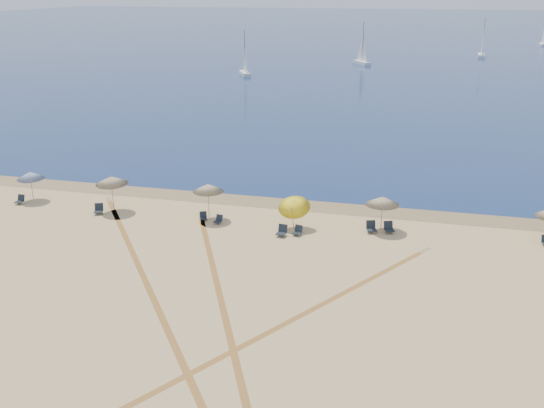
# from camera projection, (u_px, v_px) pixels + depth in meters

# --- Properties ---
(ground) EXTENTS (160.00, 160.00, 0.00)m
(ground) POSITION_uv_depth(u_px,v_px,m) (150.00, 398.00, 24.53)
(ground) COLOR tan
(ground) RESTS_ON ground
(ocean) EXTENTS (500.00, 500.00, 0.00)m
(ocean) POSITION_uv_depth(u_px,v_px,m) (405.00, 29.00, 230.26)
(ocean) COLOR #0C2151
(ocean) RESTS_ON ground
(wet_sand) EXTENTS (500.00, 500.00, 0.00)m
(wet_sand) POSITION_uv_depth(u_px,v_px,m) (285.00, 203.00, 46.48)
(wet_sand) COLOR olive
(wet_sand) RESTS_ON ground
(umbrella_0) EXTENTS (2.01, 2.03, 2.29)m
(umbrella_0) POSITION_uv_depth(u_px,v_px,m) (30.00, 175.00, 46.51)
(umbrella_0) COLOR gray
(umbrella_0) RESTS_ON ground
(umbrella_1) EXTENTS (2.31, 2.34, 2.63)m
(umbrella_1) POSITION_uv_depth(u_px,v_px,m) (112.00, 180.00, 44.21)
(umbrella_1) COLOR gray
(umbrella_1) RESTS_ON ground
(umbrella_2) EXTENTS (2.13, 2.13, 2.59)m
(umbrella_2) POSITION_uv_depth(u_px,v_px,m) (208.00, 188.00, 42.71)
(umbrella_2) COLOR gray
(umbrella_2) RESTS_ON ground
(umbrella_3) EXTENTS (2.14, 2.15, 2.44)m
(umbrella_3) POSITION_uv_depth(u_px,v_px,m) (294.00, 204.00, 41.15)
(umbrella_3) COLOR gray
(umbrella_3) RESTS_ON ground
(umbrella_4) EXTENTS (2.24, 2.24, 2.38)m
(umbrella_4) POSITION_uv_depth(u_px,v_px,m) (383.00, 201.00, 40.78)
(umbrella_4) COLOR gray
(umbrella_4) RESTS_ON ground
(chair_0) EXTENTS (0.58, 0.67, 0.67)m
(chair_0) POSITION_uv_depth(u_px,v_px,m) (20.00, 200.00, 46.26)
(chair_0) COLOR black
(chair_0) RESTS_ON ground
(chair_1) EXTENTS (0.80, 0.86, 0.72)m
(chair_1) POSITION_uv_depth(u_px,v_px,m) (99.00, 209.00, 44.25)
(chair_1) COLOR black
(chair_1) RESTS_ON ground
(chair_2) EXTENTS (0.68, 0.72, 0.59)m
(chair_2) POSITION_uv_depth(u_px,v_px,m) (203.00, 217.00, 43.03)
(chair_2) COLOR black
(chair_2) RESTS_ON ground
(chair_3) EXTENTS (0.61, 0.67, 0.59)m
(chair_3) POSITION_uv_depth(u_px,v_px,m) (218.00, 220.00, 42.44)
(chair_3) COLOR black
(chair_3) RESTS_ON ground
(chair_4) EXTENTS (0.69, 0.78, 0.73)m
(chair_4) POSITION_uv_depth(u_px,v_px,m) (282.00, 231.00, 40.35)
(chair_4) COLOR black
(chair_4) RESTS_ON ground
(chair_5) EXTENTS (0.67, 0.74, 0.64)m
(chair_5) POSITION_uv_depth(u_px,v_px,m) (298.00, 231.00, 40.48)
(chair_5) COLOR black
(chair_5) RESTS_ON ground
(chair_6) EXTENTS (0.81, 0.88, 0.74)m
(chair_6) POSITION_uv_depth(u_px,v_px,m) (371.00, 227.00, 40.96)
(chair_6) COLOR black
(chair_6) RESTS_ON ground
(chair_7) EXTENTS (0.82, 0.88, 0.73)m
(chair_7) POSITION_uv_depth(u_px,v_px,m) (389.00, 228.00, 40.90)
(chair_7) COLOR black
(chair_7) RESTS_ON ground
(sailboat_0) EXTENTS (1.36, 4.92, 7.28)m
(sailboat_0) POSITION_uv_depth(u_px,v_px,m) (543.00, 37.00, 165.94)
(sailboat_0) COLOR white
(sailboat_0) RESTS_ON ocean
(sailboat_1) EXTENTS (3.54, 5.43, 7.99)m
(sailboat_1) POSITION_uv_depth(u_px,v_px,m) (245.00, 61.00, 111.50)
(sailboat_1) COLOR white
(sailboat_1) RESTS_ON ocean
(sailboat_2) EXTENTS (1.69, 5.77, 8.51)m
(sailboat_2) POSITION_uv_depth(u_px,v_px,m) (482.00, 45.00, 139.79)
(sailboat_2) COLOR white
(sailboat_2) RESTS_ON ocean
(sailboat_3) EXTENTS (4.20, 5.60, 8.46)m
(sailboat_3) POSITION_uv_depth(u_px,v_px,m) (362.00, 51.00, 126.75)
(sailboat_3) COLOR white
(sailboat_3) RESTS_ON ocean
(tire_tracks) EXTENTS (47.63, 44.36, 0.00)m
(tire_tracks) POSITION_uv_depth(u_px,v_px,m) (205.00, 306.00, 31.63)
(tire_tracks) COLOR tan
(tire_tracks) RESTS_ON ground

